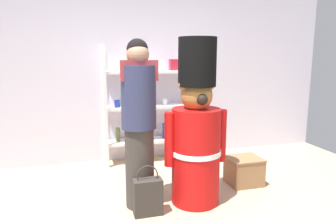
# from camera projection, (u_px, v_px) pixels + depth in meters

# --- Properties ---
(back_wall) EXTENTS (6.40, 0.12, 2.60)m
(back_wall) POSITION_uv_depth(u_px,v_px,m) (130.00, 74.00, 4.65)
(back_wall) COLOR silver
(back_wall) RESTS_ON ground_plane
(merchandise_shelf) EXTENTS (1.47, 0.35, 1.71)m
(merchandise_shelf) POSITION_uv_depth(u_px,v_px,m) (153.00, 105.00, 4.61)
(merchandise_shelf) COLOR white
(merchandise_shelf) RESTS_ON ground_plane
(teddy_bear_guard) EXTENTS (0.69, 0.53, 1.75)m
(teddy_bear_guard) POSITION_uv_depth(u_px,v_px,m) (196.00, 133.00, 3.27)
(teddy_bear_guard) COLOR red
(teddy_bear_guard) RESTS_ON ground_plane
(person_shopper) EXTENTS (0.37, 0.35, 1.73)m
(person_shopper) POSITION_uv_depth(u_px,v_px,m) (139.00, 122.00, 3.15)
(person_shopper) COLOR #38332D
(person_shopper) RESTS_ON ground_plane
(shopping_bag) EXTENTS (0.29, 0.15, 0.51)m
(shopping_bag) POSITION_uv_depth(u_px,v_px,m) (148.00, 196.00, 3.09)
(shopping_bag) COLOR #332D28
(shopping_bag) RESTS_ON ground_plane
(display_crate) EXTENTS (0.41, 0.36, 0.34)m
(display_crate) POSITION_uv_depth(u_px,v_px,m) (244.00, 171.00, 3.84)
(display_crate) COLOR olive
(display_crate) RESTS_ON ground_plane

